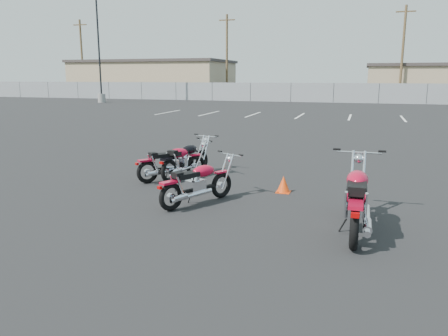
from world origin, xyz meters
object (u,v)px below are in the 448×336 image
(motorcycle_front_red, at_px, (172,163))
(motorcycle_second_black, at_px, (186,160))
(motorcycle_third_red, at_px, (197,183))
(motorcycle_rear_red, at_px, (357,200))

(motorcycle_front_red, height_order, motorcycle_second_black, motorcycle_second_black)
(motorcycle_second_black, bearing_deg, motorcycle_front_red, -114.80)
(motorcycle_third_red, bearing_deg, motorcycle_rear_red, -12.47)
(motorcycle_third_red, bearing_deg, motorcycle_front_red, 127.33)
(motorcycle_second_black, xyz_separation_m, motorcycle_rear_red, (4.05, -2.75, 0.09))
(motorcycle_second_black, distance_m, motorcycle_third_red, 2.38)
(motorcycle_second_black, relative_size, motorcycle_third_red, 1.08)
(motorcycle_front_red, height_order, motorcycle_rear_red, motorcycle_rear_red)
(motorcycle_front_red, bearing_deg, motorcycle_rear_red, -29.02)
(motorcycle_third_red, xyz_separation_m, motorcycle_rear_red, (2.94, -0.65, 0.11))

